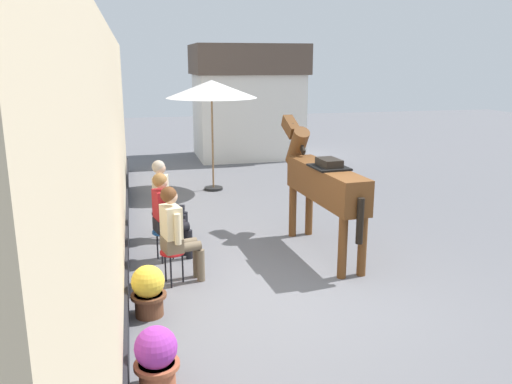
% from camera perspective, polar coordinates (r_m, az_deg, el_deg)
% --- Properties ---
extents(ground_plane, '(40.00, 40.00, 0.00)m').
position_cam_1_polar(ground_plane, '(10.12, -0.14, -3.23)').
color(ground_plane, slate).
extents(pub_facade_wall, '(0.34, 14.00, 3.40)m').
position_cam_1_polar(pub_facade_wall, '(8.05, -15.59, 3.01)').
color(pub_facade_wall, '#CCB793').
rests_on(pub_facade_wall, ground_plane).
extents(distant_cottage, '(3.40, 2.60, 3.50)m').
position_cam_1_polar(distant_cottage, '(16.84, -0.95, 9.95)').
color(distant_cottage, silver).
rests_on(distant_cottage, ground_plane).
extents(seated_visitor_near, '(0.61, 0.48, 1.39)m').
position_cam_1_polar(seated_visitor_near, '(7.23, -8.68, -4.08)').
color(seated_visitor_near, red).
rests_on(seated_visitor_near, ground_plane).
extents(seated_visitor_middle, '(0.61, 0.48, 1.39)m').
position_cam_1_polar(seated_visitor_middle, '(8.09, -9.69, -2.15)').
color(seated_visitor_middle, '#194C99').
rests_on(seated_visitor_middle, ground_plane).
extents(seated_visitor_far, '(0.61, 0.48, 1.39)m').
position_cam_1_polar(seated_visitor_far, '(9.07, -9.89, -0.40)').
color(seated_visitor_far, black).
rests_on(seated_visitor_far, ground_plane).
extents(saddled_horse_center, '(0.59, 3.00, 2.06)m').
position_cam_1_polar(saddled_horse_center, '(8.33, 7.19, 1.13)').
color(saddled_horse_center, brown).
rests_on(saddled_horse_center, ground_plane).
extents(flower_planter_near, '(0.43, 0.43, 0.64)m').
position_cam_1_polar(flower_planter_near, '(5.18, -10.77, -17.27)').
color(flower_planter_near, '#A85638').
rests_on(flower_planter_near, ground_plane).
extents(flower_planter_middle, '(0.43, 0.43, 0.64)m').
position_cam_1_polar(flower_planter_middle, '(6.54, -11.62, -10.37)').
color(flower_planter_middle, brown).
rests_on(flower_planter_middle, ground_plane).
extents(cafe_parasol, '(2.10, 2.10, 2.58)m').
position_cam_1_polar(cafe_parasol, '(12.30, -4.85, 11.01)').
color(cafe_parasol, black).
rests_on(cafe_parasol, ground_plane).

